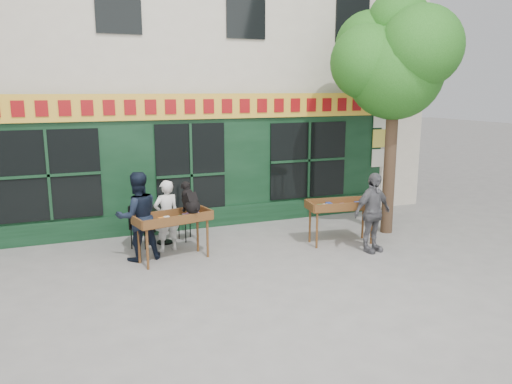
% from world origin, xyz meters
% --- Properties ---
extents(ground, '(80.00, 80.00, 0.00)m').
position_xyz_m(ground, '(0.00, 0.00, 0.00)').
color(ground, slate).
rests_on(ground, ground).
extents(building, '(14.00, 7.26, 10.00)m').
position_xyz_m(building, '(0.00, 5.97, 4.97)').
color(building, beige).
rests_on(building, ground).
extents(street_tree, '(3.05, 2.90, 5.60)m').
position_xyz_m(street_tree, '(4.34, 0.36, 4.11)').
color(street_tree, '#382619').
rests_on(street_tree, ground).
extents(book_cart_center, '(1.60, 0.92, 0.99)m').
position_xyz_m(book_cart_center, '(-0.93, 0.20, 0.82)').
color(book_cart_center, brown).
rests_on(book_cart_center, ground).
extents(dog, '(0.46, 0.66, 0.60)m').
position_xyz_m(dog, '(-0.58, 0.15, 1.29)').
color(dog, black).
rests_on(dog, book_cart_center).
extents(woman, '(0.62, 0.48, 1.54)m').
position_xyz_m(woman, '(-0.93, 0.85, 0.77)').
color(woman, silver).
rests_on(woman, ground).
extents(book_cart_right, '(1.57, 0.81, 0.99)m').
position_xyz_m(book_cart_right, '(2.79, -0.06, 0.82)').
color(book_cart_right, brown).
rests_on(book_cart_right, ground).
extents(man_right, '(1.06, 0.62, 1.70)m').
position_xyz_m(man_right, '(3.09, -0.81, 0.85)').
color(man_right, '#545459').
rests_on(man_right, ground).
extents(bistro_table, '(0.60, 0.60, 0.76)m').
position_xyz_m(bistro_table, '(-0.88, 1.41, 0.54)').
color(bistro_table, black).
rests_on(bistro_table, ground).
extents(bistro_chair_left, '(0.49, 0.49, 0.95)m').
position_xyz_m(bistro_chair_left, '(-1.51, 1.35, 0.56)').
color(bistro_chair_left, black).
rests_on(bistro_chair_left, ground).
extents(bistro_chair_right, '(0.45, 0.45, 0.95)m').
position_xyz_m(bistro_chair_right, '(-0.24, 1.48, 0.56)').
color(bistro_chair_right, black).
rests_on(bistro_chair_right, ground).
extents(potted_plant, '(0.18, 0.14, 0.30)m').
position_xyz_m(potted_plant, '(-0.88, 1.41, 0.91)').
color(potted_plant, gray).
rests_on(potted_plant, bistro_table).
extents(man_left, '(0.95, 0.78, 1.80)m').
position_xyz_m(man_left, '(-1.58, 0.51, 0.90)').
color(man_left, black).
rests_on(man_left, ground).
extents(chalkboard, '(0.59, 0.29, 0.79)m').
position_xyz_m(chalkboard, '(-1.16, 2.19, 0.40)').
color(chalkboard, black).
rests_on(chalkboard, ground).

